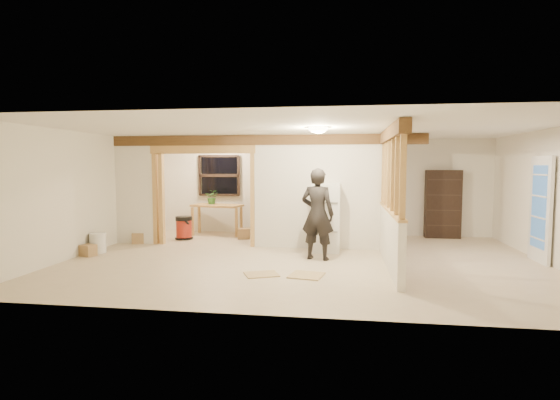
% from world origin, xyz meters
% --- Properties ---
extents(floor, '(9.00, 6.50, 0.01)m').
position_xyz_m(floor, '(0.00, 0.00, -0.01)').
color(floor, beige).
rests_on(floor, ground).
extents(ceiling, '(9.00, 6.50, 0.01)m').
position_xyz_m(ceiling, '(0.00, 0.00, 2.50)').
color(ceiling, white).
extents(wall_back, '(9.00, 0.01, 2.50)m').
position_xyz_m(wall_back, '(0.00, 3.25, 1.25)').
color(wall_back, silver).
rests_on(wall_back, floor).
extents(wall_front, '(9.00, 0.01, 2.50)m').
position_xyz_m(wall_front, '(0.00, -3.25, 1.25)').
color(wall_front, silver).
rests_on(wall_front, floor).
extents(wall_left, '(0.01, 6.50, 2.50)m').
position_xyz_m(wall_left, '(-4.50, 0.00, 1.25)').
color(wall_left, silver).
rests_on(wall_left, floor).
extents(wall_right, '(0.01, 6.50, 2.50)m').
position_xyz_m(wall_right, '(4.50, 0.00, 1.25)').
color(wall_right, silver).
rests_on(wall_right, floor).
extents(partition_left_stub, '(0.90, 0.12, 2.50)m').
position_xyz_m(partition_left_stub, '(-4.05, 1.20, 1.25)').
color(partition_left_stub, silver).
rests_on(partition_left_stub, floor).
extents(partition_center, '(2.80, 0.12, 2.50)m').
position_xyz_m(partition_center, '(0.20, 1.20, 1.25)').
color(partition_center, silver).
rests_on(partition_center, floor).
extents(doorway_frame, '(2.46, 0.14, 2.20)m').
position_xyz_m(doorway_frame, '(-2.40, 1.20, 1.10)').
color(doorway_frame, tan).
rests_on(doorway_frame, floor).
extents(header_beam_back, '(7.00, 0.18, 0.22)m').
position_xyz_m(header_beam_back, '(-1.00, 1.20, 2.38)').
color(header_beam_back, brown).
rests_on(header_beam_back, ceiling).
extents(header_beam_right, '(0.18, 3.30, 0.22)m').
position_xyz_m(header_beam_right, '(1.60, -0.40, 2.38)').
color(header_beam_right, brown).
rests_on(header_beam_right, ceiling).
extents(pony_wall, '(0.12, 3.20, 1.00)m').
position_xyz_m(pony_wall, '(1.60, -0.40, 0.50)').
color(pony_wall, silver).
rests_on(pony_wall, floor).
extents(stud_partition, '(0.14, 3.20, 1.32)m').
position_xyz_m(stud_partition, '(1.60, -0.40, 1.66)').
color(stud_partition, tan).
rests_on(stud_partition, pony_wall).
extents(window_back, '(1.12, 0.10, 1.10)m').
position_xyz_m(window_back, '(-2.60, 3.17, 1.55)').
color(window_back, black).
rests_on(window_back, wall_back).
extents(french_door, '(0.12, 0.86, 2.00)m').
position_xyz_m(french_door, '(4.42, 0.40, 1.00)').
color(french_door, white).
rests_on(french_door, floor).
extents(ceiling_dome_main, '(0.36, 0.36, 0.16)m').
position_xyz_m(ceiling_dome_main, '(0.30, -0.50, 2.48)').
color(ceiling_dome_main, '#FFEABF').
rests_on(ceiling_dome_main, ceiling).
extents(ceiling_dome_util, '(0.32, 0.32, 0.14)m').
position_xyz_m(ceiling_dome_util, '(-2.50, 2.30, 2.48)').
color(ceiling_dome_util, '#FFEABF').
rests_on(ceiling_dome_util, ceiling).
extents(hanging_bulb, '(0.07, 0.07, 0.07)m').
position_xyz_m(hanging_bulb, '(-2.00, 1.60, 2.18)').
color(hanging_bulb, '#FFD88C').
rests_on(hanging_bulb, ceiling).
extents(refrigerator, '(0.60, 0.58, 1.45)m').
position_xyz_m(refrigerator, '(0.39, 0.85, 0.72)').
color(refrigerator, white).
rests_on(refrigerator, floor).
extents(woman, '(0.73, 0.57, 1.78)m').
position_xyz_m(woman, '(0.27, 0.03, 0.89)').
color(woman, black).
rests_on(woman, floor).
extents(work_table, '(1.38, 0.89, 0.80)m').
position_xyz_m(work_table, '(-2.52, 2.67, 0.40)').
color(work_table, tan).
rests_on(work_table, floor).
extents(potted_plant, '(0.35, 0.31, 0.38)m').
position_xyz_m(potted_plant, '(-2.67, 2.74, 0.99)').
color(potted_plant, '#1F551F').
rests_on(potted_plant, work_table).
extents(shop_vac, '(0.49, 0.49, 0.58)m').
position_xyz_m(shop_vac, '(-3.14, 1.88, 0.29)').
color(shop_vac, maroon).
rests_on(shop_vac, floor).
extents(bookshelf, '(0.85, 0.28, 1.71)m').
position_xyz_m(bookshelf, '(3.23, 3.04, 0.85)').
color(bookshelf, black).
rests_on(bookshelf, floor).
extents(bucket, '(0.38, 0.38, 0.41)m').
position_xyz_m(bucket, '(-4.31, 0.01, 0.21)').
color(bucket, white).
rests_on(bucket, floor).
extents(box_util_a, '(0.35, 0.32, 0.26)m').
position_xyz_m(box_util_a, '(-1.69, 2.18, 0.13)').
color(box_util_a, '#A27D4E').
rests_on(box_util_a, floor).
extents(box_util_b, '(0.34, 0.34, 0.25)m').
position_xyz_m(box_util_b, '(-4.00, 1.20, 0.12)').
color(box_util_b, '#A27D4E').
rests_on(box_util_b, floor).
extents(box_front, '(0.34, 0.30, 0.23)m').
position_xyz_m(box_front, '(-4.33, -0.31, 0.11)').
color(box_front, '#A27D4E').
rests_on(box_front, floor).
extents(floor_panel_near, '(0.62, 0.62, 0.02)m').
position_xyz_m(floor_panel_near, '(0.17, -1.27, 0.01)').
color(floor_panel_near, tan).
rests_on(floor_panel_near, floor).
extents(floor_panel_far, '(0.67, 0.61, 0.02)m').
position_xyz_m(floor_panel_far, '(-0.58, -1.31, 0.01)').
color(floor_panel_far, tan).
rests_on(floor_panel_far, floor).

